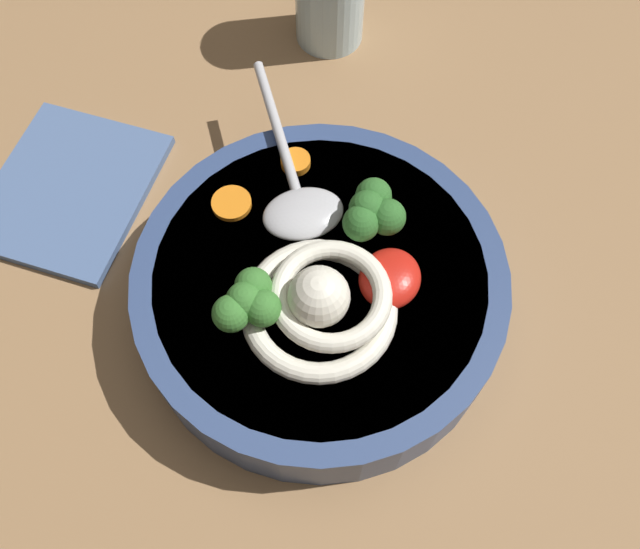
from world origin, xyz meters
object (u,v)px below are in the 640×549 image
Objects in this scene: folded_napkin at (70,189)px; soup_spoon at (298,198)px; noodle_pile at (322,303)px; soup_bowl at (320,291)px.

soup_spoon is at bearing -81.43° from folded_napkin.
noodle_pile reaches higher than folded_napkin.
soup_bowl is 23.91cm from folded_napkin.
noodle_pile is 0.75× the size of soup_spoon.
noodle_pile is 9.01cm from soup_spoon.
soup_bowl is 7.06cm from soup_spoon.
soup_bowl is 2.30× the size of noodle_pile.
soup_spoon is at bearing 37.34° from soup_bowl.
soup_bowl is 1.73× the size of soup_spoon.
folded_napkin is (4.49, 24.92, -6.61)cm from noodle_pile.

